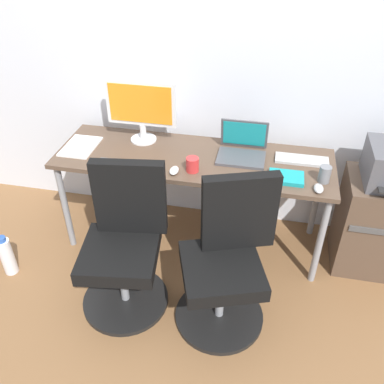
# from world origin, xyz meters

# --- Properties ---
(ground_plane) EXTENTS (5.28, 5.28, 0.00)m
(ground_plane) POSITION_xyz_m (0.00, 0.00, 0.00)
(ground_plane) COLOR brown
(back_wall) EXTENTS (4.40, 0.04, 2.60)m
(back_wall) POSITION_xyz_m (0.00, 0.38, 1.30)
(back_wall) COLOR silver
(back_wall) RESTS_ON ground
(desk) EXTENTS (1.83, 0.59, 0.72)m
(desk) POSITION_xyz_m (0.00, 0.00, 0.65)
(desk) COLOR brown
(desk) RESTS_ON ground
(office_chair_left) EXTENTS (0.54, 0.54, 0.94)m
(office_chair_left) POSITION_xyz_m (-0.29, -0.62, 0.42)
(office_chair_left) COLOR black
(office_chair_left) RESTS_ON ground
(office_chair_right) EXTENTS (0.56, 0.56, 0.94)m
(office_chair_right) POSITION_xyz_m (0.32, -0.62, 0.42)
(office_chair_right) COLOR black
(office_chair_right) RESTS_ON ground
(side_cabinet) EXTENTS (0.52, 0.42, 0.68)m
(side_cabinet) POSITION_xyz_m (1.26, 0.02, 0.34)
(side_cabinet) COLOR brown
(side_cabinet) RESTS_ON ground
(water_bottle_on_floor) EXTENTS (0.09, 0.09, 0.31)m
(water_bottle_on_floor) POSITION_xyz_m (-1.16, -0.59, 0.15)
(water_bottle_on_floor) COLOR white
(water_bottle_on_floor) RESTS_ON ground
(desktop_monitor) EXTENTS (0.48, 0.18, 0.43)m
(desktop_monitor) POSITION_xyz_m (-0.39, 0.15, 0.97)
(desktop_monitor) COLOR silver
(desktop_monitor) RESTS_ON desk
(open_laptop) EXTENTS (0.31, 0.26, 0.23)m
(open_laptop) POSITION_xyz_m (0.31, 0.09, 0.77)
(open_laptop) COLOR #4C4C51
(open_laptop) RESTS_ON desk
(keyboard_by_monitor) EXTENTS (0.34, 0.12, 0.02)m
(keyboard_by_monitor) POSITION_xyz_m (-0.41, -0.22, 0.72)
(keyboard_by_monitor) COLOR #515156
(keyboard_by_monitor) RESTS_ON desk
(keyboard_by_laptop) EXTENTS (0.34, 0.12, 0.02)m
(keyboard_by_laptop) POSITION_xyz_m (0.70, 0.09, 0.72)
(keyboard_by_laptop) COLOR #B7B7B7
(keyboard_by_laptop) RESTS_ON desk
(mouse_by_monitor) EXTENTS (0.06, 0.10, 0.03)m
(mouse_by_monitor) POSITION_xyz_m (0.79, -0.23, 0.73)
(mouse_by_monitor) COLOR #B7B7B7
(mouse_by_monitor) RESTS_ON desk
(mouse_by_laptop) EXTENTS (0.06, 0.10, 0.03)m
(mouse_by_laptop) POSITION_xyz_m (-0.08, -0.21, 0.73)
(mouse_by_laptop) COLOR silver
(mouse_by_laptop) RESTS_ON desk
(coffee_mug) EXTENTS (0.08, 0.08, 0.09)m
(coffee_mug) POSITION_xyz_m (0.03, -0.17, 0.76)
(coffee_mug) COLOR red
(coffee_mug) RESTS_ON desk
(pen_cup) EXTENTS (0.07, 0.07, 0.10)m
(pen_cup) POSITION_xyz_m (0.82, -0.12, 0.77)
(pen_cup) COLOR slate
(pen_cup) RESTS_ON desk
(notebook) EXTENTS (0.21, 0.15, 0.03)m
(notebook) POSITION_xyz_m (0.60, -0.14, 0.73)
(notebook) COLOR teal
(notebook) RESTS_ON desk
(paper_pile) EXTENTS (0.21, 0.30, 0.01)m
(paper_pile) POSITION_xyz_m (-0.78, -0.03, 0.72)
(paper_pile) COLOR white
(paper_pile) RESTS_ON desk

